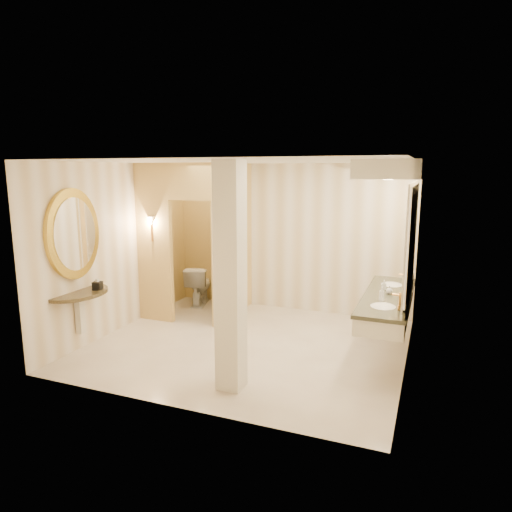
{
  "coord_description": "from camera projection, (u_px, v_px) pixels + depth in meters",
  "views": [
    {
      "loc": [
        2.49,
        -6.0,
        2.58
      ],
      "look_at": [
        0.05,
        0.2,
        1.32
      ],
      "focal_mm": 32.0,
      "sensor_mm": 36.0,
      "label": 1
    }
  ],
  "objects": [
    {
      "name": "floor",
      "position": [
        248.0,
        344.0,
        6.85
      ],
      "size": [
        4.5,
        4.5,
        0.0
      ],
      "primitive_type": "plane",
      "color": "silver",
      "rests_on": "ground"
    },
    {
      "name": "ceiling",
      "position": [
        247.0,
        161.0,
        6.35
      ],
      "size": [
        4.5,
        4.5,
        0.0
      ],
      "primitive_type": "plane",
      "rotation": [
        3.14,
        0.0,
        0.0
      ],
      "color": "silver",
      "rests_on": "wall_back"
    },
    {
      "name": "wall_back",
      "position": [
        289.0,
        238.0,
        8.43
      ],
      "size": [
        4.5,
        0.02,
        2.7
      ],
      "primitive_type": "cube",
      "color": "#F0E3D0",
      "rests_on": "floor"
    },
    {
      "name": "wall_front",
      "position": [
        175.0,
        289.0,
        4.78
      ],
      "size": [
        4.5,
        0.02,
        2.7
      ],
      "primitive_type": "cube",
      "color": "#F0E3D0",
      "rests_on": "floor"
    },
    {
      "name": "wall_left",
      "position": [
        120.0,
        247.0,
        7.41
      ],
      "size": [
        0.02,
        4.0,
        2.7
      ],
      "primitive_type": "cube",
      "color": "#F0E3D0",
      "rests_on": "floor"
    },
    {
      "name": "wall_right",
      "position": [
        411.0,
        268.0,
        5.8
      ],
      "size": [
        0.02,
        4.0,
        2.7
      ],
      "primitive_type": "cube",
      "color": "#F0E3D0",
      "rests_on": "floor"
    },
    {
      "name": "toilet_closet",
      "position": [
        210.0,
        240.0,
        7.89
      ],
      "size": [
        1.5,
        1.55,
        2.7
      ],
      "color": "#E5C478",
      "rests_on": "floor"
    },
    {
      "name": "wall_sconce",
      "position": [
        151.0,
        222.0,
        7.62
      ],
      "size": [
        0.14,
        0.14,
        0.42
      ],
      "color": "#C5863F",
      "rests_on": "toilet_closet"
    },
    {
      "name": "vanity",
      "position": [
        393.0,
        241.0,
        6.21
      ],
      "size": [
        0.75,
        2.42,
        2.09
      ],
      "color": "silver",
      "rests_on": "floor"
    },
    {
      "name": "console_shelf",
      "position": [
        75.0,
        259.0,
        6.44
      ],
      "size": [
        0.99,
        0.99,
        1.94
      ],
      "color": "black",
      "rests_on": "floor"
    },
    {
      "name": "pillar",
      "position": [
        231.0,
        278.0,
        5.27
      ],
      "size": [
        0.3,
        0.3,
        2.7
      ],
      "primitive_type": "cube",
      "color": "silver",
      "rests_on": "floor"
    },
    {
      "name": "tissue_box",
      "position": [
        98.0,
        286.0,
        6.59
      ],
      "size": [
        0.15,
        0.15,
        0.12
      ],
      "primitive_type": "cube",
      "rotation": [
        0.0,
        0.0,
        0.24
      ],
      "color": "black",
      "rests_on": "console_shelf"
    },
    {
      "name": "toilet",
      "position": [
        199.0,
        285.0,
        8.87
      ],
      "size": [
        0.6,
        0.83,
        0.76
      ],
      "primitive_type": "imported",
      "rotation": [
        0.0,
        0.0,
        3.4
      ],
      "color": "white",
      "rests_on": "floor"
    },
    {
      "name": "soap_bottle_a",
      "position": [
        384.0,
        285.0,
        6.62
      ],
      "size": [
        0.07,
        0.07,
        0.14
      ],
      "primitive_type": "imported",
      "rotation": [
        0.0,
        0.0,
        0.17
      ],
      "color": "beige",
      "rests_on": "vanity"
    },
    {
      "name": "soap_bottle_b",
      "position": [
        389.0,
        290.0,
        6.37
      ],
      "size": [
        0.11,
        0.11,
        0.12
      ],
      "primitive_type": "imported",
      "rotation": [
        0.0,
        0.0,
        0.21
      ],
      "color": "silver",
      "rests_on": "vanity"
    },
    {
      "name": "soap_bottle_c",
      "position": [
        382.0,
        294.0,
        6.01
      ],
      "size": [
        0.08,
        0.08,
        0.2
      ],
      "primitive_type": "imported",
      "rotation": [
        0.0,
        0.0,
        -0.07
      ],
      "color": "#C6B28C",
      "rests_on": "vanity"
    }
  ]
}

